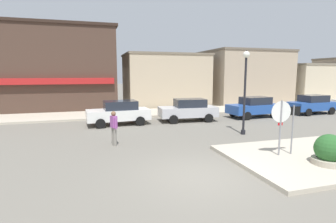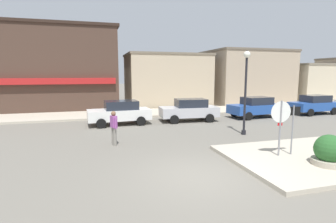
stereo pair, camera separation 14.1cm
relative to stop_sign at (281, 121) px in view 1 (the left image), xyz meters
The scene contains 16 objects.
ground_plane 4.07m from the stop_sign, 168.29° to the right, with size 160.00×160.00×0.00m, color #6B665B.
sidewalk_corner 1.94m from the stop_sign, 16.03° to the right, with size 6.40×4.80×0.15m, color #B7AD99.
kerb_far 13.50m from the stop_sign, 105.97° to the left, with size 80.00×4.00×0.15m, color #B7AD99.
stop_sign is the anchor object (origin of this frame).
one_way_sign 0.61m from the stop_sign, ahead, with size 0.60×0.08×2.10m.
planter 1.93m from the stop_sign, 54.79° to the right, with size 1.10×1.10×1.23m.
lamp_post 4.44m from the stop_sign, 75.92° to the left, with size 0.36×0.36×4.54m.
parked_car_nearest 10.29m from the stop_sign, 120.53° to the left, with size 4.10×2.07×1.56m.
parked_car_second 8.81m from the stop_sign, 92.59° to the left, with size 4.11×2.08×1.56m.
parked_car_third 10.13m from the stop_sign, 60.60° to the left, with size 4.14×2.15×1.56m.
parked_car_fourth 13.89m from the stop_sign, 40.07° to the left, with size 4.09×2.05×1.56m.
pedestrian_crossing_near 7.13m from the stop_sign, 147.42° to the left, with size 0.32×0.55×1.61m.
building_corner_shop 21.46m from the stop_sign, 119.82° to the left, with size 12.31×7.69×7.52m.
building_storefront_left_near 18.10m from the stop_sign, 88.10° to the left, with size 8.31×5.71×5.28m.
building_storefront_left_mid 21.01m from the stop_sign, 61.62° to the left, with size 8.79×7.44×5.84m.
building_storefront_right_near 24.92m from the stop_sign, 44.44° to the left, with size 5.37×6.07×4.42m.
Camera 1 is at (-3.30, -7.47, 3.32)m, focal length 28.00 mm.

